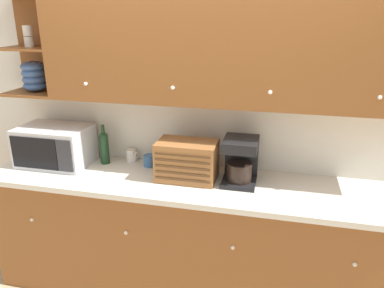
% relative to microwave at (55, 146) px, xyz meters
% --- Properties ---
extents(ground_plane, '(24.00, 24.00, 0.00)m').
position_rel_microwave_xyz_m(ground_plane, '(1.08, 0.26, -1.09)').
color(ground_plane, tan).
extents(wall_back, '(5.32, 0.06, 2.60)m').
position_rel_microwave_xyz_m(wall_back, '(1.08, 0.29, 0.21)').
color(wall_back, silver).
rests_on(wall_back, ground_plane).
extents(counter_unit, '(2.94, 0.65, 0.94)m').
position_rel_microwave_xyz_m(counter_unit, '(1.08, -0.05, -0.62)').
color(counter_unit, brown).
rests_on(counter_unit, ground_plane).
extents(backsplash_panel, '(2.92, 0.01, 0.53)m').
position_rel_microwave_xyz_m(backsplash_panel, '(1.08, 0.25, 0.12)').
color(backsplash_panel, silver).
rests_on(backsplash_panel, counter_unit).
extents(upper_cabinets, '(2.92, 0.35, 0.71)m').
position_rel_microwave_xyz_m(upper_cabinets, '(1.23, 0.10, 0.73)').
color(upper_cabinets, brown).
rests_on(upper_cabinets, backsplash_panel).
extents(microwave, '(0.53, 0.37, 0.30)m').
position_rel_microwave_xyz_m(microwave, '(0.00, 0.00, 0.00)').
color(microwave, silver).
rests_on(microwave, counter_unit).
extents(wine_bottle, '(0.07, 0.07, 0.31)m').
position_rel_microwave_xyz_m(wine_bottle, '(0.36, 0.10, -0.01)').
color(wine_bottle, '#19381E').
rests_on(wine_bottle, counter_unit).
extents(mug, '(0.09, 0.08, 0.10)m').
position_rel_microwave_xyz_m(mug, '(0.55, 0.19, -0.10)').
color(mug, silver).
rests_on(mug, counter_unit).
extents(mug_blue_second, '(0.10, 0.09, 0.09)m').
position_rel_microwave_xyz_m(mug_blue_second, '(0.72, 0.13, -0.11)').
color(mug_blue_second, '#38669E').
rests_on(mug_blue_second, counter_unit).
extents(bread_box, '(0.42, 0.26, 0.28)m').
position_rel_microwave_xyz_m(bread_box, '(1.06, -0.04, -0.01)').
color(bread_box, '#996033').
rests_on(bread_box, counter_unit).
extents(coffee_maker, '(0.23, 0.27, 0.32)m').
position_rel_microwave_xyz_m(coffee_maker, '(1.43, 0.01, 0.01)').
color(coffee_maker, black).
rests_on(coffee_maker, counter_unit).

